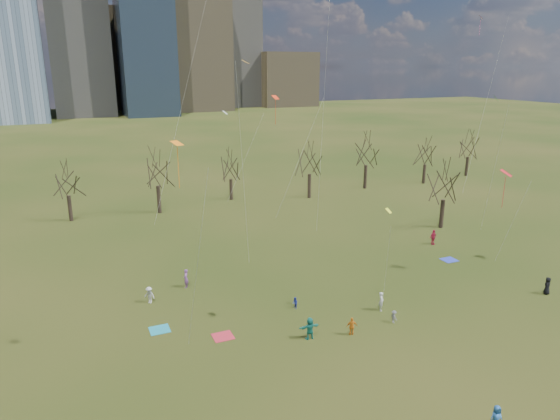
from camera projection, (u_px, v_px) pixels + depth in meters
name	position (u px, v px, depth m)	size (l,w,h in m)	color
ground	(339.00, 330.00, 40.52)	(500.00, 500.00, 0.00)	black
downtown_skyline	(90.00, 22.00, 214.27)	(212.50, 78.00, 118.00)	slate
bare_tree_row	(209.00, 172.00, 71.57)	(113.04, 29.80, 9.50)	black
blanket_teal	(160.00, 330.00, 40.55)	(1.60, 1.50, 0.03)	teal
blanket_navy	(449.00, 260.00, 55.21)	(1.60, 1.50, 0.03)	#2739B6
blanket_crimson	(223.00, 336.00, 39.53)	(1.60, 1.50, 0.03)	#BA2535
person_0	(496.00, 418.00, 29.22)	(0.78, 0.51, 1.59)	#245A9F
person_1	(381.00, 301.00, 43.59)	(0.63, 0.41, 1.72)	silver
person_3	(394.00, 317.00, 41.54)	(0.71, 0.41, 1.10)	slate
person_4	(352.00, 326.00, 39.59)	(0.89, 0.37, 1.51)	orange
person_5	(310.00, 328.00, 38.99)	(1.68, 0.54, 1.81)	#1A796A
person_6	(547.00, 286.00, 46.72)	(0.82, 0.53, 1.68)	black
person_7	(186.00, 278.00, 48.14)	(0.68, 0.44, 1.85)	#874C99
person_8	(295.00, 303.00, 43.99)	(0.51, 0.40, 1.06)	#2533A1
person_9	(149.00, 295.00, 44.97)	(1.01, 0.58, 1.56)	silver
person_10	(433.00, 237.00, 59.80)	(1.08, 0.45, 1.85)	#BE1B42
kites_airborne	(327.00, 135.00, 53.23)	(72.41, 45.93, 33.02)	orange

